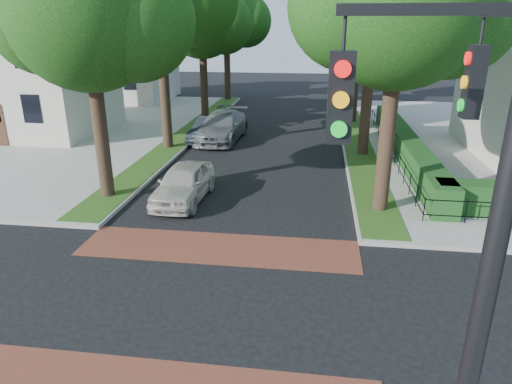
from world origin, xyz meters
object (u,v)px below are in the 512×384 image
(parked_car_front, at_px, (184,183))
(parked_car_rear, at_px, (222,126))
(parked_car_middle, at_px, (209,130))
(traffic_signal, at_px, (476,212))

(parked_car_front, relative_size, parked_car_rear, 0.75)
(parked_car_front, relative_size, parked_car_middle, 1.03)
(traffic_signal, xyz_separation_m, parked_car_rear, (-7.77, 22.05, -3.85))
(parked_car_middle, bearing_deg, parked_car_front, -76.14)
(traffic_signal, height_order, parked_car_rear, traffic_signal)
(traffic_signal, bearing_deg, parked_car_middle, 111.35)
(traffic_signal, height_order, parked_car_front, traffic_signal)
(traffic_signal, height_order, parked_car_middle, traffic_signal)
(traffic_signal, relative_size, parked_car_rear, 1.35)
(parked_car_middle, bearing_deg, traffic_signal, -62.15)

